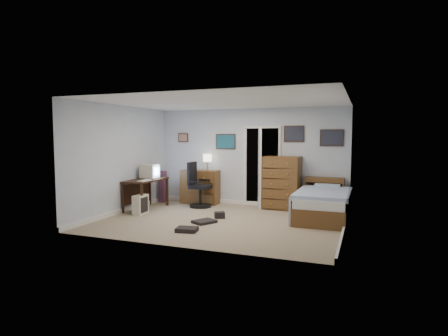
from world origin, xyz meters
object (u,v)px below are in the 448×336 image
Objects in this scene: computer_desk at (143,186)px; tall_dresser at (282,183)px; office_chair at (198,190)px; bed at (323,204)px; low_dresser at (201,187)px.

computer_desk is 3.42m from tall_dresser.
office_chair is at bearing -162.72° from tall_dresser.
bed is (3.11, -0.26, -0.12)m from office_chair.
computer_desk is 0.62× the size of bed.
tall_dresser is at bearing -4.28° from low_dresser.
computer_desk is 1.37m from office_chair.
bed is at bearing -16.99° from low_dresser.
tall_dresser is at bearing 19.56° from computer_desk.
computer_desk is 1.30× the size of low_dresser.
low_dresser is at bearing 49.83° from computer_desk.
bed is (3.27, -0.78, -0.12)m from low_dresser.
bed is (1.07, -0.75, -0.33)m from tall_dresser.
low_dresser is at bearing 166.95° from bed.
tall_dresser is at bearing 15.44° from office_chair.
low_dresser is (1.00, 1.23, -0.13)m from computer_desk.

